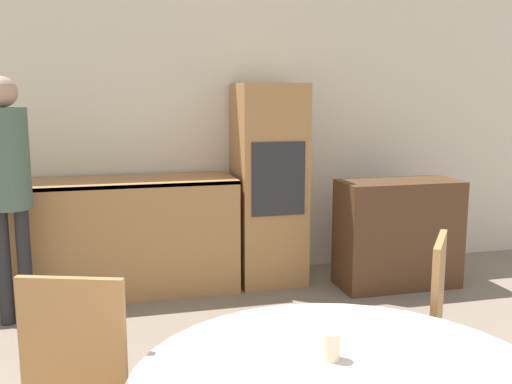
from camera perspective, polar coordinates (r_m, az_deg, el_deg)
wall_back at (r=5.06m, az=-5.49°, el=6.17°), size 7.12×0.05×2.60m
kitchen_counter at (r=4.80m, az=-19.64°, el=-4.42°), size 2.91×0.60×0.94m
oven_unit at (r=4.89m, az=1.27°, el=0.80°), size 0.56×0.59×1.70m
sideboard at (r=4.96m, az=14.00°, el=-4.06°), size 1.01×0.45×0.90m
chair_far_right at (r=2.75m, az=15.65°, el=-13.33°), size 0.56×0.56×0.99m
person_standing at (r=4.24m, az=-23.59°, el=1.86°), size 0.30×0.30×1.73m
cup at (r=1.96m, az=7.51°, el=-15.02°), size 0.06×0.06×0.09m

